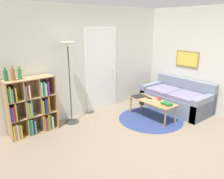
{
  "coord_description": "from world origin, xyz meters",
  "views": [
    {
      "loc": [
        -2.94,
        -2.18,
        2.18
      ],
      "look_at": [
        -0.16,
        1.23,
        0.85
      ],
      "focal_mm": 35.0,
      "sensor_mm": 36.0,
      "label": 1
    }
  ],
  "objects_px": {
    "coffee_table": "(152,102)",
    "bottle_left": "(6,75)",
    "bowl": "(150,101)",
    "floor_lamp": "(68,60)",
    "bottle_middle": "(13,74)",
    "laptop": "(139,96)",
    "bookshelf": "(31,108)",
    "couch": "(177,99)",
    "bottle_right": "(20,74)",
    "cup": "(159,98)"
  },
  "relations": [
    {
      "from": "bookshelf",
      "to": "bottle_right",
      "type": "bearing_deg",
      "value": -176.68
    },
    {
      "from": "coffee_table",
      "to": "laptop",
      "type": "distance_m",
      "value": 0.41
    },
    {
      "from": "floor_lamp",
      "to": "coffee_table",
      "type": "distance_m",
      "value": 2.17
    },
    {
      "from": "couch",
      "to": "coffee_table",
      "type": "relative_size",
      "value": 1.5
    },
    {
      "from": "floor_lamp",
      "to": "bottle_middle",
      "type": "relative_size",
      "value": 6.61
    },
    {
      "from": "coffee_table",
      "to": "bottle_left",
      "type": "xyz_separation_m",
      "value": [
        -2.86,
        1.1,
        0.88
      ]
    },
    {
      "from": "floor_lamp",
      "to": "laptop",
      "type": "relative_size",
      "value": 5.4
    },
    {
      "from": "bowl",
      "to": "cup",
      "type": "distance_m",
      "value": 0.28
    },
    {
      "from": "couch",
      "to": "bottle_left",
      "type": "bearing_deg",
      "value": 163.68
    },
    {
      "from": "bowl",
      "to": "couch",
      "type": "bearing_deg",
      "value": 1.01
    },
    {
      "from": "bowl",
      "to": "bottle_left",
      "type": "distance_m",
      "value": 3.06
    },
    {
      "from": "bookshelf",
      "to": "bowl",
      "type": "xyz_separation_m",
      "value": [
        2.35,
        -1.11,
        -0.08
      ]
    },
    {
      "from": "bowl",
      "to": "bottle_middle",
      "type": "xyz_separation_m",
      "value": [
        -2.61,
        1.09,
        0.82
      ]
    },
    {
      "from": "bookshelf",
      "to": "cup",
      "type": "height_order",
      "value": "bookshelf"
    },
    {
      "from": "bowl",
      "to": "bottle_left",
      "type": "bearing_deg",
      "value": 157.3
    },
    {
      "from": "coffee_table",
      "to": "laptop",
      "type": "bearing_deg",
      "value": 95.4
    },
    {
      "from": "laptop",
      "to": "bowl",
      "type": "xyz_separation_m",
      "value": [
        -0.1,
        -0.45,
        0.01
      ]
    },
    {
      "from": "floor_lamp",
      "to": "cup",
      "type": "relative_size",
      "value": 20.71
    },
    {
      "from": "couch",
      "to": "bowl",
      "type": "xyz_separation_m",
      "value": [
        -1.1,
        -0.02,
        0.19
      ]
    },
    {
      "from": "couch",
      "to": "coffee_table",
      "type": "bearing_deg",
      "value": 178.54
    },
    {
      "from": "coffee_table",
      "to": "laptop",
      "type": "xyz_separation_m",
      "value": [
        -0.04,
        0.41,
        0.06
      ]
    },
    {
      "from": "coffee_table",
      "to": "floor_lamp",
      "type": "bearing_deg",
      "value": 148.31
    },
    {
      "from": "bowl",
      "to": "bottle_right",
      "type": "xyz_separation_m",
      "value": [
        -2.48,
        1.1,
        0.81
      ]
    },
    {
      "from": "bowl",
      "to": "bottle_middle",
      "type": "height_order",
      "value": "bottle_middle"
    },
    {
      "from": "couch",
      "to": "laptop",
      "type": "height_order",
      "value": "couch"
    },
    {
      "from": "cup",
      "to": "bottle_middle",
      "type": "distance_m",
      "value": 3.2
    },
    {
      "from": "coffee_table",
      "to": "bottle_right",
      "type": "height_order",
      "value": "bottle_right"
    },
    {
      "from": "bottle_left",
      "to": "couch",
      "type": "bearing_deg",
      "value": -16.32
    },
    {
      "from": "bookshelf",
      "to": "couch",
      "type": "distance_m",
      "value": 3.63
    },
    {
      "from": "bookshelf",
      "to": "coffee_table",
      "type": "height_order",
      "value": "bookshelf"
    },
    {
      "from": "floor_lamp",
      "to": "bottle_left",
      "type": "xyz_separation_m",
      "value": [
        -1.24,
        0.1,
        -0.18
      ]
    },
    {
      "from": "laptop",
      "to": "bookshelf",
      "type": "bearing_deg",
      "value": 164.96
    },
    {
      "from": "cup",
      "to": "bottle_middle",
      "type": "height_order",
      "value": "bottle_middle"
    },
    {
      "from": "bowl",
      "to": "bottle_left",
      "type": "relative_size",
      "value": 0.41
    },
    {
      "from": "coffee_table",
      "to": "bowl",
      "type": "distance_m",
      "value": 0.16
    },
    {
      "from": "laptop",
      "to": "bowl",
      "type": "bearing_deg",
      "value": -102.02
    },
    {
      "from": "bookshelf",
      "to": "bottle_left",
      "type": "xyz_separation_m",
      "value": [
        -0.37,
        0.03,
        0.73
      ]
    },
    {
      "from": "bottle_right",
      "to": "bookshelf",
      "type": "bearing_deg",
      "value": 3.32
    },
    {
      "from": "coffee_table",
      "to": "bowl",
      "type": "relative_size",
      "value": 11.09
    },
    {
      "from": "coffee_table",
      "to": "bottle_left",
      "type": "bearing_deg",
      "value": 159.04
    },
    {
      "from": "couch",
      "to": "cup",
      "type": "bearing_deg",
      "value": -175.74
    },
    {
      "from": "floor_lamp",
      "to": "bowl",
      "type": "distance_m",
      "value": 2.06
    },
    {
      "from": "coffee_table",
      "to": "bottle_left",
      "type": "relative_size",
      "value": 4.55
    },
    {
      "from": "bookshelf",
      "to": "bottle_left",
      "type": "bearing_deg",
      "value": 175.78
    },
    {
      "from": "bowl",
      "to": "bottle_left",
      "type": "xyz_separation_m",
      "value": [
        -2.72,
        1.14,
        0.81
      ]
    },
    {
      "from": "coffee_table",
      "to": "cup",
      "type": "bearing_deg",
      "value": -31.16
    },
    {
      "from": "bookshelf",
      "to": "bottle_right",
      "type": "relative_size",
      "value": 4.72
    },
    {
      "from": "bookshelf",
      "to": "bowl",
      "type": "height_order",
      "value": "bookshelf"
    },
    {
      "from": "bookshelf",
      "to": "floor_lamp",
      "type": "bearing_deg",
      "value": -4.62
    },
    {
      "from": "coffee_table",
      "to": "bowl",
      "type": "bearing_deg",
      "value": -161.95
    }
  ]
}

